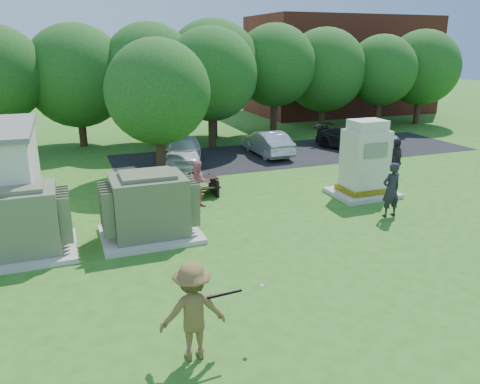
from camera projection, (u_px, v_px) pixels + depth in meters
name	position (u px, v px, depth m)	size (l,w,h in m)	color
ground	(297.00, 287.00, 11.59)	(120.00, 120.00, 0.00)	#2D6619
brick_building	(340.00, 65.00, 40.53)	(15.00, 8.00, 8.00)	maroon
parking_strip	(297.00, 153.00, 25.99)	(20.00, 6.00, 0.01)	#232326
transformer_left	(17.00, 223.00, 13.12)	(3.00, 2.40, 2.07)	beige
transformer_right	(149.00, 207.00, 14.37)	(3.00, 2.40, 2.07)	beige
generator_cabinet	(365.00, 163.00, 18.30)	(2.47, 2.02, 3.00)	beige
picnic_table	(196.00, 185.00, 18.52)	(1.67, 1.25, 0.71)	black
batter	(193.00, 312.00, 8.75)	(1.27, 0.73, 1.96)	brown
person_by_generator	(391.00, 190.00, 16.10)	(0.71, 0.46, 1.94)	#232227
person_at_picnic	(199.00, 184.00, 17.02)	(0.86, 0.67, 1.78)	#D9727A
person_walking_right	(395.00, 161.00, 20.10)	(1.14, 0.47, 1.95)	#26252A
car_white	(183.00, 151.00, 23.00)	(1.72, 4.28, 1.46)	white
car_silver_a	(267.00, 143.00, 25.24)	(1.40, 4.03, 1.33)	silver
car_dark	(352.00, 139.00, 26.46)	(1.80, 4.42, 1.28)	black
car_silver_b	(370.00, 136.00, 27.40)	(2.11, 4.59, 1.27)	#B6B6BB
batting_equipment	(225.00, 294.00, 8.81)	(1.41, 0.35, 0.21)	black
tree_row	(181.00, 73.00, 27.42)	(41.30, 13.30, 7.30)	#47301E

